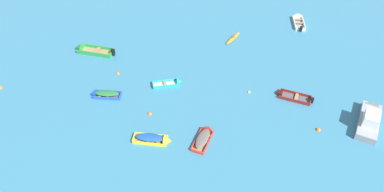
# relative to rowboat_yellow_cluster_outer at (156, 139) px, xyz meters

# --- Properties ---
(rowboat_yellow_cluster_outer) EXTENTS (3.41, 1.43, 0.97)m
(rowboat_yellow_cluster_outer) POSITION_rel_rowboat_yellow_cluster_outer_xyz_m (0.00, 0.00, 0.00)
(rowboat_yellow_cluster_outer) COLOR #99754C
(rowboat_yellow_cluster_outer) RESTS_ON ground_plane
(rowboat_green_back_row_right) EXTENTS (4.89, 2.38, 1.26)m
(rowboat_green_back_row_right) POSITION_rel_rowboat_yellow_cluster_outer_xyz_m (-8.83, 13.28, -0.02)
(rowboat_green_back_row_right) COLOR #99754C
(rowboat_green_back_row_right) RESTS_ON ground_plane
(rowboat_turquoise_midfield_left) EXTENTS (3.16, 1.43, 0.85)m
(rowboat_turquoise_midfield_left) POSITION_rel_rowboat_yellow_cluster_outer_xyz_m (1.13, 7.51, -0.09)
(rowboat_turquoise_midfield_left) COLOR beige
(rowboat_turquoise_midfield_left) RESTS_ON ground_plane
(rowboat_red_far_back) EXTENTS (2.14, 3.27, 1.03)m
(rowboat_red_far_back) POSITION_rel_rowboat_yellow_cluster_outer_xyz_m (4.10, 0.49, -0.02)
(rowboat_red_far_back) COLOR #99754C
(rowboat_red_far_back) RESTS_ON ground_plane
(rowboat_blue_near_left) EXTENTS (3.10, 1.26, 0.95)m
(rowboat_blue_near_left) POSITION_rel_rowboat_yellow_cluster_outer_xyz_m (-5.72, 5.75, -0.01)
(rowboat_blue_near_left) COLOR #4C4C51
(rowboat_blue_near_left) RESTS_ON ground_plane
(rowboat_white_center) EXTENTS (1.49, 3.86, 1.10)m
(rowboat_white_center) POSITION_rel_rowboat_yellow_cluster_outer_xyz_m (16.46, 20.05, -0.06)
(rowboat_white_center) COLOR gray
(rowboat_white_center) RESTS_ON ground_plane
(rowboat_maroon_outer_right) EXTENTS (3.60, 2.29, 1.08)m
(rowboat_maroon_outer_right) POSITION_rel_rowboat_yellow_cluster_outer_xyz_m (12.11, 5.70, -0.08)
(rowboat_maroon_outer_right) COLOR #4C4C51
(rowboat_maroon_outer_right) RESTS_ON ground_plane
(motor_launch_grey_distant_center) EXTENTS (3.75, 5.36, 2.07)m
(motor_launch_grey_distant_center) POSITION_rel_rowboat_yellow_cluster_outer_xyz_m (18.77, 2.24, 0.31)
(motor_launch_grey_distant_center) COLOR gray
(motor_launch_grey_distant_center) RESTS_ON ground_plane
(kayak_orange_outer_left) EXTENTS (2.12, 2.79, 0.29)m
(kayak_orange_outer_left) POSITION_rel_rowboat_yellow_cluster_outer_xyz_m (7.86, 15.81, -0.11)
(kayak_orange_outer_left) COLOR orange
(kayak_orange_outer_left) RESTS_ON ground_plane
(mooring_buoy_between_boats_right) EXTENTS (0.35, 0.35, 0.35)m
(mooring_buoy_between_boats_right) POSITION_rel_rowboat_yellow_cluster_outer_xyz_m (-4.74, 9.20, -0.25)
(mooring_buoy_between_boats_right) COLOR orange
(mooring_buoy_between_boats_right) RESTS_ON ground_plane
(mooring_buoy_midfield) EXTENTS (0.37, 0.37, 0.37)m
(mooring_buoy_midfield) POSITION_rel_rowboat_yellow_cluster_outer_xyz_m (-0.89, 3.26, -0.25)
(mooring_buoy_midfield) COLOR orange
(mooring_buoy_midfield) RESTS_ON ground_plane
(mooring_buoy_between_boats_left) EXTENTS (0.30, 0.30, 0.30)m
(mooring_buoy_between_boats_left) POSITION_rel_rowboat_yellow_cluster_outer_xyz_m (8.60, 6.29, -0.25)
(mooring_buoy_between_boats_left) COLOR yellow
(mooring_buoy_between_boats_left) RESTS_ON ground_plane
(mooring_buoy_trailing) EXTENTS (0.41, 0.41, 0.41)m
(mooring_buoy_trailing) POSITION_rel_rowboat_yellow_cluster_outer_xyz_m (14.06, 1.28, -0.25)
(mooring_buoy_trailing) COLOR orange
(mooring_buoy_trailing) RESTS_ON ground_plane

